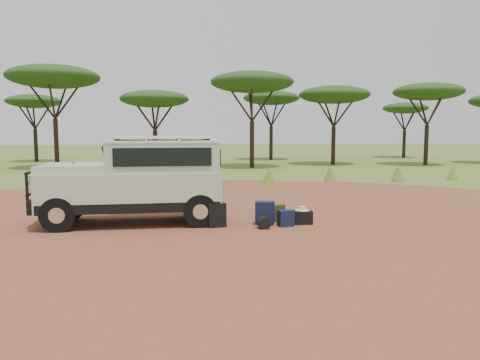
{
  "coord_description": "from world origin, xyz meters",
  "views": [
    {
      "loc": [
        -1.41,
        -11.19,
        2.31
      ],
      "look_at": [
        0.57,
        1.14,
        1.0
      ],
      "focal_mm": 35.0,
      "sensor_mm": 36.0,
      "label": 1
    }
  ],
  "objects": [
    {
      "name": "safari_hat",
      "position": [
        1.94,
        -0.09,
        0.38
      ],
      "size": [
        0.36,
        0.36,
        0.11
      ],
      "color": "beige",
      "rests_on": "hard_case"
    },
    {
      "name": "duffel_navy",
      "position": [
        1.46,
        -0.31,
        0.2
      ],
      "size": [
        0.38,
        0.3,
        0.4
      ],
      "primitive_type": "cube",
      "rotation": [
        0.0,
        0.0,
        0.11
      ],
      "color": "#121E3A",
      "rests_on": "ground"
    },
    {
      "name": "stuff_sack",
      "position": [
        0.87,
        -0.49,
        0.14
      ],
      "size": [
        0.3,
        0.3,
        0.29
      ],
      "primitive_type": "cylinder",
      "rotation": [
        1.57,
        0.0,
        0.04
      ],
      "color": "black",
      "rests_on": "ground"
    },
    {
      "name": "safari_vehicle",
      "position": [
        -2.09,
        0.68,
        1.05
      ],
      "size": [
        4.54,
        1.81,
        2.18
      ],
      "rotation": [
        0.0,
        0.0,
        -0.0
      ],
      "color": "#ABC6A9",
      "rests_on": "ground"
    },
    {
      "name": "hard_case",
      "position": [
        1.94,
        -0.09,
        0.17
      ],
      "size": [
        0.51,
        0.38,
        0.34
      ],
      "primitive_type": "cube",
      "rotation": [
        0.0,
        0.0,
        -0.09
      ],
      "color": "black",
      "rests_on": "ground"
    },
    {
      "name": "backpack_black",
      "position": [
        -0.22,
        -0.1,
        0.29
      ],
      "size": [
        0.48,
        0.39,
        0.59
      ],
      "primitive_type": "cube",
      "rotation": [
        0.0,
        0.0,
        0.17
      ],
      "color": "black",
      "rests_on": "ground"
    },
    {
      "name": "ground",
      "position": [
        0.0,
        0.0,
        0.0
      ],
      "size": [
        140.0,
        140.0,
        0.0
      ],
      "primitive_type": "plane",
      "color": "#5E6A25",
      "rests_on": "ground"
    },
    {
      "name": "backpack_olive",
      "position": [
        1.41,
        0.31,
        0.22
      ],
      "size": [
        0.37,
        0.3,
        0.44
      ],
      "primitive_type": "cube",
      "rotation": [
        0.0,
        0.0,
        0.26
      ],
      "color": "#3A3E1C",
      "rests_on": "ground"
    },
    {
      "name": "backpack_navy",
      "position": [
        1.0,
        -0.02,
        0.29
      ],
      "size": [
        0.52,
        0.45,
        0.58
      ],
      "primitive_type": "cube",
      "rotation": [
        0.0,
        0.0,
        -0.34
      ],
      "color": "#121E3A",
      "rests_on": "ground"
    },
    {
      "name": "dirt_clearing",
      "position": [
        0.0,
        0.0,
        0.0
      ],
      "size": [
        23.0,
        23.0,
        0.01
      ],
      "primitive_type": "cylinder",
      "color": "brown",
      "rests_on": "ground"
    },
    {
      "name": "grass_fringe",
      "position": [
        0.12,
        8.67,
        0.4
      ],
      "size": [
        36.6,
        1.6,
        0.9
      ],
      "color": "#5E6A25",
      "rests_on": "ground"
    },
    {
      "name": "walking_staff",
      "position": [
        -3.69,
        0.89,
        0.78
      ],
      "size": [
        0.16,
        0.34,
        1.56
      ],
      "primitive_type": "cylinder",
      "rotation": [
        0.2,
        0.0,
        0.36
      ],
      "color": "brown",
      "rests_on": "ground"
    },
    {
      "name": "acacia_treeline",
      "position": [
        0.75,
        19.81,
        4.87
      ],
      "size": [
        46.7,
        13.2,
        6.26
      ],
      "color": "black",
      "rests_on": "ground"
    }
  ]
}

